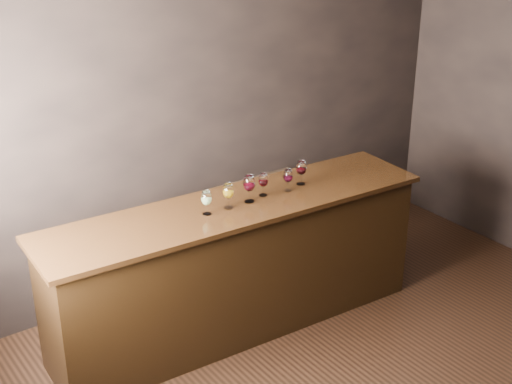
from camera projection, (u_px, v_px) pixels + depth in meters
room_shell at (372, 153)px, 4.17m from camera, size 5.02×4.52×2.81m
bar_counter at (237, 269)px, 5.51m from camera, size 2.99×0.80×1.03m
bar_top at (236, 206)px, 5.29m from camera, size 3.09×0.88×0.04m
back_bar_shelf at (200, 244)px, 6.14m from camera, size 2.20×0.40×0.79m
glass_white at (206, 199)px, 5.07m from camera, size 0.08×0.08×0.18m
glass_amber at (228, 192)px, 5.17m from camera, size 0.08×0.08×0.19m
glass_red_a at (249, 184)px, 5.26m from camera, size 0.09×0.09×0.21m
glass_red_b at (263, 181)px, 5.38m from camera, size 0.08×0.08×0.18m
glass_red_c at (288, 176)px, 5.46m from camera, size 0.07×0.07×0.18m
glass_red_d at (301, 168)px, 5.58m from camera, size 0.08×0.08×0.20m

